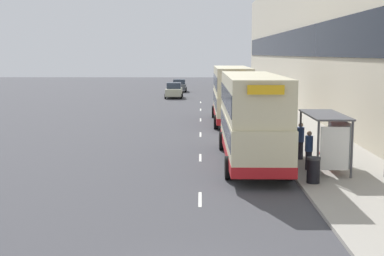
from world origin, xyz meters
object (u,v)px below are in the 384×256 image
car_1 (174,90)px  double_decker_bus_near (252,117)px  double_decker_bus_ahead (232,94)px  pedestrian_1 (300,140)px  litter_bin (313,170)px  car_0 (179,86)px  pedestrian_at_shelter (309,150)px  pedestrian_2 (324,142)px  bus_shelter (330,131)px

car_1 → double_decker_bus_near: bearing=98.4°
double_decker_bus_ahead → pedestrian_1: bearing=-80.2°
double_decker_bus_ahead → car_1: (-5.60, 23.50, -1.38)m
litter_bin → car_0: bearing=98.0°
double_decker_bus_near → pedestrian_at_shelter: 3.37m
double_decker_bus_near → pedestrian_2: double_decker_bus_near is taller
double_decker_bus_near → pedestrian_1: double_decker_bus_near is taller
double_decker_bus_near → pedestrian_2: size_ratio=6.89×
car_1 → pedestrian_at_shelter: pedestrian_at_shelter is taller
pedestrian_at_shelter → double_decker_bus_ahead: bearing=98.2°
pedestrian_at_shelter → car_1: bearing=101.2°
pedestrian_2 → car_0: bearing=100.7°
double_decker_bus_ahead → pedestrian_2: size_ratio=6.60×
bus_shelter → litter_bin: size_ratio=4.00×
car_1 → pedestrian_1: pedestrian_1 is taller
double_decker_bus_ahead → litter_bin: double_decker_bus_ahead is taller
pedestrian_at_shelter → pedestrian_2: pedestrian_at_shelter is taller
car_0 → car_1: car_1 is taller
pedestrian_2 → bus_shelter: bearing=-98.4°
double_decker_bus_ahead → car_1: bearing=103.4°
double_decker_bus_ahead → pedestrian_2: double_decker_bus_ahead is taller
pedestrian_2 → pedestrian_1: bearing=-169.6°
double_decker_bus_ahead → car_0: double_decker_bus_ahead is taller
pedestrian_1 → bus_shelter: bearing=-70.6°
litter_bin → car_1: bearing=100.2°
bus_shelter → car_1: size_ratio=1.02×
car_0 → pedestrian_at_shelter: pedestrian_at_shelter is taller
car_0 → pedestrian_1: pedestrian_1 is taller
double_decker_bus_near → pedestrian_2: 3.97m
double_decker_bus_ahead → litter_bin: (2.18, -19.72, -1.61)m
car_1 → pedestrian_1: size_ratio=2.26×
pedestrian_2 → litter_bin: 5.40m
double_decker_bus_ahead → pedestrian_1: 15.07m
car_0 → pedestrian_at_shelter: 52.02m
car_0 → pedestrian_2: 49.63m
pedestrian_at_shelter → pedestrian_1: pedestrian_1 is taller
double_decker_bus_ahead → litter_bin: bearing=-83.7°
car_1 → car_0: bearing=-91.1°
double_decker_bus_near → pedestrian_at_shelter: double_decker_bus_near is taller
double_decker_bus_ahead → pedestrian_1: double_decker_bus_ahead is taller
pedestrian_at_shelter → double_decker_bus_near: bearing=139.4°
double_decker_bus_near → car_0: double_decker_bus_near is taller
double_decker_bus_near → pedestrian_at_shelter: size_ratio=6.22×
bus_shelter → litter_bin: bus_shelter is taller
car_0 → litter_bin: bearing=98.0°
double_decker_bus_ahead → car_1: double_decker_bus_ahead is taller
car_0 → double_decker_bus_near: bearing=96.3°
bus_shelter → pedestrian_2: bus_shelter is taller
double_decker_bus_ahead → car_0: size_ratio=2.65×
bus_shelter → double_decker_bus_near: 3.89m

